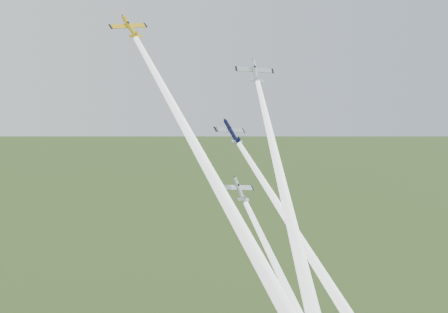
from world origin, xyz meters
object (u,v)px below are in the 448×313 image
(plane_silver_right, at_px, (255,71))
(plane_silver_low, at_px, (239,189))
(plane_navy, at_px, (231,131))
(plane_yellow, at_px, (130,27))

(plane_silver_right, height_order, plane_silver_low, plane_silver_right)
(plane_navy, relative_size, plane_silver_low, 1.11)
(plane_yellow, bearing_deg, plane_silver_low, -43.74)
(plane_yellow, relative_size, plane_silver_low, 1.12)
(plane_yellow, distance_m, plane_silver_low, 36.57)
(plane_silver_right, bearing_deg, plane_silver_low, -117.50)
(plane_navy, bearing_deg, plane_silver_right, 9.19)
(plane_navy, xyz_separation_m, plane_silver_right, (6.88, 2.26, 11.77))
(plane_navy, xyz_separation_m, plane_silver_low, (-1.46, -5.51, -10.41))
(plane_silver_right, distance_m, plane_silver_low, 24.94)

